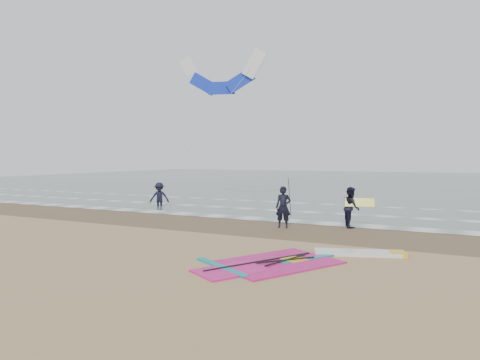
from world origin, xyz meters
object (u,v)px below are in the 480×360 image
at_px(windsurf_rig, 301,260).
at_px(person_wading, 159,192).
at_px(person_standing, 283,207).
at_px(person_walking, 351,207).
at_px(surf_kite, 221,78).

height_order(windsurf_rig, person_wading, person_wading).
bearing_deg(person_standing, person_wading, 144.75).
bearing_deg(person_walking, windsurf_rig, 155.07).
bearing_deg(surf_kite, person_standing, -44.94).
xyz_separation_m(windsurf_rig, surf_kite, (-9.52, 12.54, 8.42)).
distance_m(person_walking, person_wading, 13.14).
bearing_deg(person_wading, person_walking, -43.61).
height_order(windsurf_rig, person_walking, person_walking).
relative_size(windsurf_rig, person_walking, 3.20).
bearing_deg(person_wading, person_standing, -54.23).
distance_m(person_walking, surf_kite, 13.35).
bearing_deg(surf_kite, person_wading, -141.69).
bearing_deg(surf_kite, person_walking, -29.32).
xyz_separation_m(person_walking, person_wading, (-12.82, 2.87, 0.04)).
relative_size(windsurf_rig, person_standing, 3.14).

